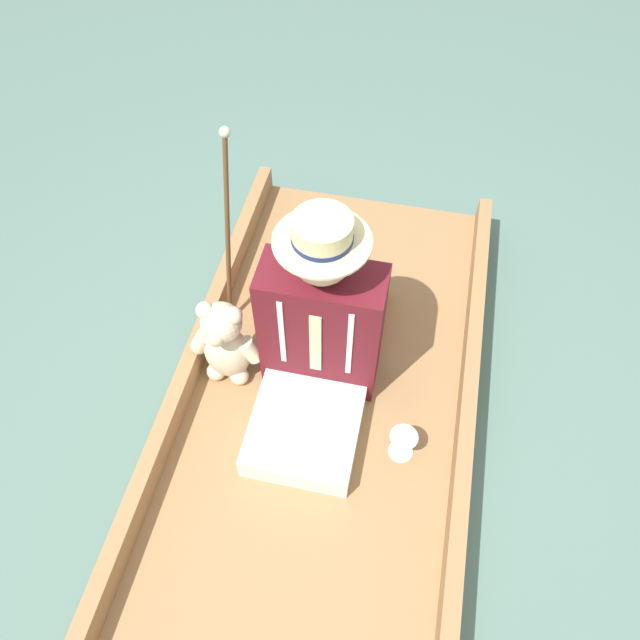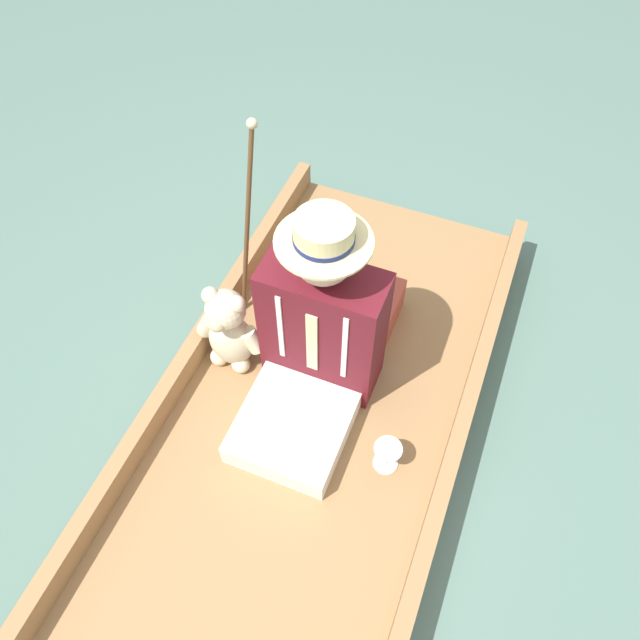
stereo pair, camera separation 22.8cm
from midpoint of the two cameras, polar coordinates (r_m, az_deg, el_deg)
ground_plane at (r=2.64m, az=1.95°, el=-9.91°), size 16.00×16.00×0.00m
punt_boat at (r=2.58m, az=1.99°, el=-9.17°), size 1.19×2.53×0.25m
seat_cushion at (r=2.73m, az=4.66°, el=1.37°), size 0.46×0.32×0.17m
seated_person at (r=2.33m, az=2.51°, el=-1.87°), size 0.46×0.69×0.87m
teddy_bear at (r=2.50m, az=-5.75°, el=-1.16°), size 0.31×0.18×0.44m
wine_glass at (r=2.37m, az=8.99°, el=-12.10°), size 0.11×0.11×0.13m
walking_cane at (r=2.54m, az=-4.02°, el=10.12°), size 0.04×0.29×0.84m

